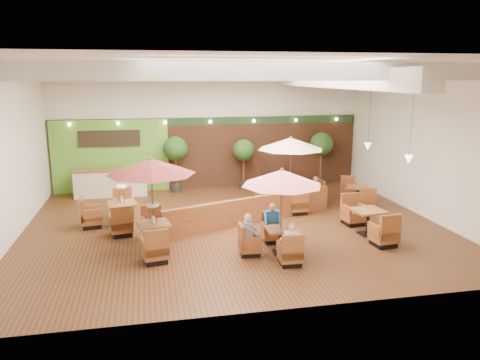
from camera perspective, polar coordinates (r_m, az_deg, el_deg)
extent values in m
plane|color=#381E0F|center=(16.15, -0.69, -5.63)|extent=(14.00, 14.00, 0.00)
cube|color=silver|center=(21.39, -3.74, 6.38)|extent=(14.00, 0.04, 5.50)
cube|color=silver|center=(9.78, 5.86, -1.03)|extent=(14.00, 0.04, 5.50)
cube|color=silver|center=(15.80, -26.56, 2.90)|extent=(0.04, 12.00, 5.50)
cube|color=silver|center=(18.16, 21.61, 4.43)|extent=(0.04, 12.00, 5.50)
cube|color=white|center=(15.35, -0.75, 14.28)|extent=(14.00, 12.00, 0.04)
cube|color=brown|center=(21.48, -3.68, 3.31)|extent=(13.90, 0.10, 3.20)
cube|color=#1E3819|center=(21.29, -3.73, 7.16)|extent=(13.90, 0.12, 0.35)
cube|color=#5A9C2D|center=(21.29, -15.48, 2.80)|extent=(5.00, 0.08, 3.20)
cube|color=black|center=(21.10, -15.62, 4.90)|extent=(2.60, 0.08, 0.70)
cube|color=white|center=(16.36, 11.66, 11.99)|extent=(0.60, 11.00, 0.60)
cube|color=white|center=(11.44, 3.09, 13.10)|extent=(13.60, 0.12, 0.45)
cube|color=white|center=(14.07, 0.27, 13.01)|extent=(13.60, 0.12, 0.45)
cube|color=white|center=(16.62, -1.60, 12.93)|extent=(13.60, 0.12, 0.45)
cube|color=white|center=(19.29, -3.02, 12.87)|extent=(13.60, 0.12, 0.45)
cylinder|color=black|center=(16.56, 20.28, 7.85)|extent=(0.01, 0.01, 3.20)
cone|color=white|center=(16.75, 19.87, 2.39)|extent=(0.28, 0.28, 0.28)
cylinder|color=black|center=(19.18, 15.58, 8.70)|extent=(0.01, 0.01, 3.20)
cone|color=white|center=(19.34, 15.30, 3.97)|extent=(0.28, 0.28, 0.28)
sphere|color=#FFEAC6|center=(21.10, -20.10, 6.39)|extent=(0.14, 0.14, 0.14)
sphere|color=#FFEAC6|center=(20.90, -14.64, 6.69)|extent=(0.14, 0.14, 0.14)
sphere|color=#FFEAC6|center=(20.89, -9.12, 6.93)|extent=(0.14, 0.14, 0.14)
sphere|color=#FFEAC6|center=(21.06, -3.64, 7.11)|extent=(0.14, 0.14, 0.14)
sphere|color=#FFEAC6|center=(21.43, 1.70, 7.22)|extent=(0.14, 0.14, 0.14)
sphere|color=#FFEAC6|center=(21.97, 6.83, 7.27)|extent=(0.14, 0.14, 0.14)
sphere|color=#FFEAC6|center=(22.67, 11.68, 7.26)|extent=(0.14, 0.14, 0.14)
cube|color=beige|center=(20.72, -15.45, -0.42)|extent=(3.00, 0.70, 1.10)
cube|color=brown|center=(20.60, -15.55, 1.21)|extent=(3.00, 0.75, 0.06)
cube|color=brown|center=(16.35, 1.50, -3.69)|extent=(6.41, 2.46, 0.93)
cube|color=brown|center=(14.06, -10.50, -5.31)|extent=(1.06, 1.06, 0.06)
cylinder|color=black|center=(14.18, -10.44, -6.76)|extent=(0.11, 0.11, 0.71)
cube|color=black|center=(14.30, -10.38, -8.19)|extent=(0.56, 0.56, 0.04)
cube|color=brown|center=(13.24, -10.33, -8.52)|extent=(0.78, 0.78, 0.34)
cube|color=brown|center=(12.87, -10.58, -7.62)|extent=(0.68, 0.22, 0.75)
cube|color=brown|center=(13.11, -11.71, -7.78)|extent=(0.19, 0.60, 0.30)
cube|color=brown|center=(13.22, -9.03, -7.50)|extent=(0.19, 0.60, 0.30)
cube|color=black|center=(13.33, -10.29, -9.51)|extent=(0.69, 0.69, 0.15)
cube|color=brown|center=(15.17, -10.51, -5.77)|extent=(0.78, 0.78, 0.34)
cube|color=brown|center=(15.34, -10.40, -4.30)|extent=(0.68, 0.22, 0.75)
cube|color=brown|center=(15.16, -9.39, -4.88)|extent=(0.19, 0.60, 0.30)
cube|color=brown|center=(15.05, -11.72, -5.11)|extent=(0.19, 0.60, 0.30)
cube|color=black|center=(15.25, -10.48, -6.66)|extent=(0.69, 0.69, 0.15)
cylinder|color=brown|center=(13.90, -10.59, -3.07)|extent=(0.06, 0.06, 2.69)
cone|color=#511818|center=(13.63, -10.79, 1.66)|extent=(2.59, 2.59, 0.45)
sphere|color=brown|center=(13.59, -10.83, 2.61)|extent=(0.10, 0.10, 0.10)
cylinder|color=silver|center=(14.01, -10.52, -4.76)|extent=(0.10, 0.10, 0.22)
cube|color=brown|center=(13.64, 5.00, -6.05)|extent=(0.86, 0.86, 0.06)
cylinder|color=black|center=(13.75, 4.98, -7.39)|extent=(0.10, 0.10, 0.64)
cube|color=black|center=(13.87, 4.95, -8.71)|extent=(0.45, 0.45, 0.04)
cube|color=brown|center=(12.95, 6.13, -9.02)|extent=(0.63, 0.63, 0.31)
cube|color=brown|center=(12.63, 6.56, -8.20)|extent=(0.60, 0.12, 0.68)
cube|color=brown|center=(12.81, 4.93, -8.31)|extent=(0.10, 0.54, 0.27)
cube|color=brown|center=(12.95, 7.36, -8.13)|extent=(0.10, 0.54, 0.27)
cube|color=black|center=(13.03, 6.11, -9.94)|extent=(0.56, 0.56, 0.14)
cube|color=brown|center=(14.61, 3.95, -6.45)|extent=(0.63, 0.63, 0.31)
cube|color=brown|center=(14.74, 3.67, -5.07)|extent=(0.60, 0.12, 0.68)
cube|color=brown|center=(14.61, 5.04, -5.66)|extent=(0.10, 0.54, 0.27)
cube|color=brown|center=(14.49, 2.87, -5.78)|extent=(0.10, 0.54, 0.27)
cube|color=black|center=(14.68, 3.94, -7.27)|extent=(0.56, 0.56, 0.14)
cube|color=brown|center=(13.55, 1.20, -7.95)|extent=(0.63, 0.63, 0.31)
cube|color=brown|center=(13.52, 2.24, -6.70)|extent=(0.12, 0.60, 0.68)
cube|color=brown|center=(13.75, 0.99, -6.79)|extent=(0.54, 0.10, 0.27)
cube|color=brown|center=(13.23, 1.42, -7.59)|extent=(0.54, 0.10, 0.27)
cube|color=black|center=(13.63, 1.20, -8.83)|extent=(0.56, 0.56, 0.14)
cylinder|color=brown|center=(13.48, 5.05, -3.98)|extent=(0.06, 0.06, 2.42)
cone|color=#C76066|center=(13.23, 5.13, 0.30)|extent=(2.33, 2.33, 0.45)
sphere|color=brown|center=(13.18, 5.15, 1.28)|extent=(0.10, 0.10, 0.10)
cube|color=brown|center=(18.42, 6.07, -0.91)|extent=(0.94, 0.94, 0.06)
cylinder|color=black|center=(18.51, 6.05, -2.04)|extent=(0.11, 0.11, 0.71)
cube|color=black|center=(18.61, 6.02, -3.16)|extent=(0.50, 0.50, 0.04)
cube|color=brown|center=(17.59, 7.04, -3.10)|extent=(0.69, 0.69, 0.34)
cube|color=brown|center=(17.25, 7.33, -2.31)|extent=(0.67, 0.13, 0.75)
cube|color=brown|center=(17.43, 6.09, -2.48)|extent=(0.10, 0.59, 0.30)
cube|color=brown|center=(17.64, 8.01, -2.35)|extent=(0.10, 0.59, 0.30)
cube|color=black|center=(17.66, 7.01, -3.87)|extent=(0.61, 0.61, 0.15)
cube|color=brown|center=(19.47, 5.14, -1.52)|extent=(0.69, 0.69, 0.34)
cube|color=brown|center=(19.66, 4.96, -0.41)|extent=(0.67, 0.13, 0.75)
cube|color=brown|center=(19.52, 6.03, -0.85)|extent=(0.10, 0.59, 0.30)
cube|color=brown|center=(19.33, 4.28, -0.95)|extent=(0.10, 0.59, 0.30)
cube|color=black|center=(19.53, 5.13, -2.22)|extent=(0.61, 0.61, 0.15)
cube|color=brown|center=(18.25, 2.98, -2.44)|extent=(0.69, 0.69, 0.34)
cube|color=brown|center=(18.23, 3.85, -1.42)|extent=(0.13, 0.67, 0.75)
cube|color=brown|center=(18.49, 2.71, -1.55)|extent=(0.59, 0.10, 0.30)
cube|color=brown|center=(17.91, 3.26, -2.02)|extent=(0.59, 0.10, 0.30)
cube|color=black|center=(18.32, 2.97, -3.19)|extent=(0.61, 0.61, 0.15)
cube|color=brown|center=(18.85, 9.01, -2.09)|extent=(0.69, 0.69, 0.34)
cube|color=brown|center=(18.69, 8.23, -1.18)|extent=(0.13, 0.67, 0.75)
cube|color=brown|center=(18.52, 9.39, -1.68)|extent=(0.59, 0.10, 0.30)
cube|color=brown|center=(19.08, 8.68, -1.24)|extent=(0.59, 0.10, 0.30)
cube|color=black|center=(18.92, 8.98, -2.82)|extent=(0.61, 0.61, 0.15)
cylinder|color=brown|center=(18.29, 6.11, 0.83)|extent=(0.06, 0.06, 2.69)
cone|color=beige|center=(18.09, 6.20, 4.44)|extent=(2.58, 2.58, 0.45)
sphere|color=brown|center=(18.06, 6.22, 5.16)|extent=(0.10, 0.10, 0.10)
cube|color=brown|center=(16.48, -14.19, -2.78)|extent=(1.08, 1.08, 0.07)
cylinder|color=black|center=(16.58, -14.12, -4.06)|extent=(0.11, 0.11, 0.72)
cube|color=black|center=(16.70, -14.05, -5.32)|extent=(0.57, 0.57, 0.04)
cube|color=brown|center=(15.61, -14.26, -5.40)|extent=(0.79, 0.79, 0.35)
cube|color=brown|center=(15.25, -14.56, -4.56)|extent=(0.69, 0.23, 0.77)
cube|color=brown|center=(15.52, -15.47, -4.74)|extent=(0.19, 0.61, 0.31)
cube|color=brown|center=(15.59, -13.14, -4.53)|extent=(0.19, 0.61, 0.31)
cube|color=black|center=(15.69, -14.21, -6.28)|extent=(0.70, 0.70, 0.15)
cube|color=brown|center=(17.60, -13.97, -3.35)|extent=(0.79, 0.79, 0.35)
cube|color=brown|center=(17.79, -13.83, -2.08)|extent=(0.69, 0.23, 0.77)
cube|color=brown|center=(17.59, -12.98, -2.57)|extent=(0.19, 0.61, 0.31)
cube|color=brown|center=(17.51, -15.04, -2.75)|extent=(0.19, 0.61, 0.31)
cube|color=black|center=(17.67, -13.93, -4.13)|extent=(0.70, 0.70, 0.15)
cube|color=brown|center=(16.69, -17.68, -4.45)|extent=(0.79, 0.79, 0.35)
cube|color=brown|center=(16.53, -16.81, -3.37)|extent=(0.23, 0.69, 0.77)
cube|color=brown|center=(16.94, -17.81, -3.44)|extent=(0.61, 0.19, 0.31)
cube|color=brown|center=(16.33, -17.65, -4.02)|extent=(0.61, 0.19, 0.31)
cube|color=black|center=(16.77, -17.62, -5.27)|extent=(0.70, 0.70, 0.15)
cylinder|color=silver|center=(16.45, -14.22, -2.30)|extent=(0.10, 0.10, 0.22)
cube|color=brown|center=(15.63, 15.39, -3.63)|extent=(1.04, 1.04, 0.07)
cylinder|color=black|center=(15.74, 15.31, -5.00)|extent=(0.11, 0.11, 0.74)
cube|color=black|center=(15.86, 15.23, -6.34)|extent=(0.55, 0.55, 0.04)
cube|color=brown|center=(14.88, 17.12, -6.46)|extent=(0.76, 0.76, 0.36)
cube|color=brown|center=(14.52, 17.64, -5.57)|extent=(0.70, 0.18, 0.78)
cube|color=brown|center=(14.63, 16.12, -5.79)|extent=(0.15, 0.62, 0.31)
cube|color=brown|center=(14.99, 18.20, -5.49)|extent=(0.15, 0.62, 0.31)
cube|color=black|center=(14.96, 17.06, -7.39)|extent=(0.67, 0.67, 0.16)
cube|color=brown|center=(16.67, 13.67, -4.20)|extent=(0.76, 0.76, 0.36)
cube|color=brown|center=(16.84, 13.41, -2.83)|extent=(0.70, 0.18, 0.78)
cube|color=brown|center=(16.77, 14.66, -3.36)|extent=(0.15, 0.62, 0.31)
cube|color=brown|center=(16.45, 12.74, -3.57)|extent=(0.15, 0.62, 0.31)
cube|color=black|center=(16.75, 13.63, -5.04)|extent=(0.67, 0.67, 0.16)
cube|color=brown|center=(19.33, 14.16, -0.84)|extent=(1.04, 1.04, 0.06)
cylinder|color=black|center=(19.41, 14.10, -1.80)|extent=(0.10, 0.10, 0.63)
cube|color=black|center=(19.50, 14.05, -2.75)|extent=(0.55, 0.55, 0.04)
cube|color=brown|center=(18.64, 15.28, -2.67)|extent=(0.76, 0.76, 0.31)
cube|color=brown|center=(18.41, 15.90, -1.98)|extent=(0.59, 0.30, 0.67)
cube|color=brown|center=(18.57, 14.47, -2.08)|extent=(0.26, 0.52, 0.27)
cube|color=brown|center=(18.63, 16.16, -2.13)|extent=(0.26, 0.52, 0.27)
cube|color=black|center=(18.70, 15.24, -3.32)|extent=(0.68, 0.68, 0.13)
cube|color=brown|center=(20.22, 13.00, -1.37)|extent=(0.76, 0.76, 0.31)
cube|color=brown|center=(20.33, 12.55, -0.44)|extent=(0.59, 0.30, 0.67)
cube|color=brown|center=(20.20, 13.81, -0.87)|extent=(0.26, 0.52, 0.27)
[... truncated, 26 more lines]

